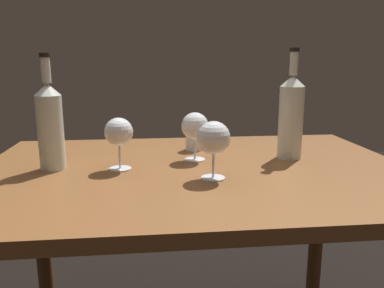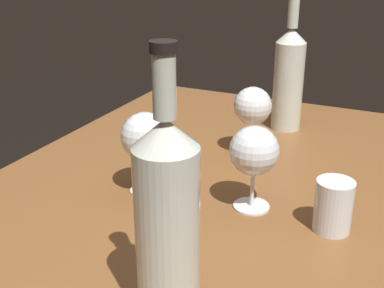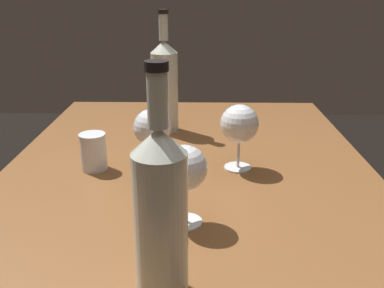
# 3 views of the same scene
# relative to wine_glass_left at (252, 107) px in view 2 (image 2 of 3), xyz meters

# --- Properties ---
(dining_table) EXTENTS (1.30, 0.90, 0.74)m
(dining_table) POSITION_rel_wine_glass_left_xyz_m (0.23, 0.00, -0.20)
(dining_table) COLOR brown
(dining_table) RESTS_ON ground
(wine_glass_left) EXTENTS (0.08, 0.08, 0.15)m
(wine_glass_left) POSITION_rel_wine_glass_left_xyz_m (0.00, 0.00, 0.00)
(wine_glass_left) COLOR white
(wine_glass_left) RESTS_ON dining_table
(wine_glass_right) EXTENTS (0.09, 0.09, 0.16)m
(wine_glass_right) POSITION_rel_wine_glass_left_xyz_m (0.23, 0.08, 0.00)
(wine_glass_right) COLOR white
(wine_glass_right) RESTS_ON dining_table
(wine_glass_centre) EXTENTS (0.09, 0.09, 0.16)m
(wine_glass_centre) POSITION_rel_wine_glass_left_xyz_m (0.26, -0.12, 0.00)
(wine_glass_centre) COLOR white
(wine_glass_centre) RESTS_ON dining_table
(wine_bottle) EXTENTS (0.07, 0.07, 0.34)m
(wine_bottle) POSITION_rel_wine_glass_left_xyz_m (-0.20, 0.03, 0.02)
(wine_bottle) COLOR silver
(wine_bottle) RESTS_ON dining_table
(wine_bottle_second) EXTENTS (0.08, 0.08, 0.35)m
(wine_bottle_second) POSITION_rel_wine_glass_left_xyz_m (0.55, 0.08, 0.03)
(wine_bottle_second) COLOR silver
(wine_bottle_second) RESTS_ON dining_table
(water_tumbler) EXTENTS (0.06, 0.06, 0.09)m
(water_tumbler) POSITION_rel_wine_glass_left_xyz_m (0.25, 0.23, -0.07)
(water_tumbler) COLOR white
(water_tumbler) RESTS_ON dining_table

